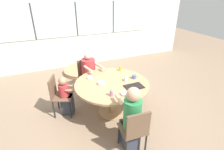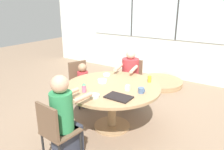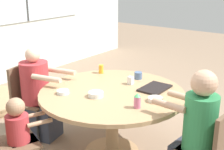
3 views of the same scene
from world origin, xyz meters
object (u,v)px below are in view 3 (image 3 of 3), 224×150
Objects in this scene: chair_for_toddler at (4,138)px; coffee_mug at (138,75)px; person_woman_green_shirt at (39,98)px; person_man_blue_shirt at (196,138)px; milk_carton_small at (131,80)px; chair_for_woman_green_shirt at (27,94)px; juice_glass at (101,69)px; person_toddler at (22,144)px; bowl_white_shallow at (63,92)px; sippy_cup at (137,100)px; bowl_fruit at (96,94)px; bowl_cereal at (155,99)px; chair_for_man_blue_shirt at (213,148)px.

chair_for_toddler reaches higher than coffee_mug.
person_man_blue_shirt is (0.13, -1.92, 0.05)m from person_woman_green_shirt.
milk_carton_small is at bearing 72.57° from person_man_blue_shirt.
chair_for_woman_green_shirt is at bearing 151.92° from chair_for_toddler.
person_toddler is at bearing -174.47° from juice_glass.
milk_carton_small reaches higher than bowl_white_shallow.
sippy_cup is (0.71, -0.80, 0.40)m from person_toddler.
person_woman_green_shirt is at bearing 117.60° from milk_carton_small.
person_toddler is 1.52m from coffee_mug.
bowl_fruit is at bearing 176.70° from coffee_mug.
chair_for_man_blue_shirt is at bearing -101.45° from bowl_cereal.
chair_for_man_blue_shirt is 6.86× the size of bowl_white_shallow.
person_woman_green_shirt is at bearing 89.51° from bowl_fruit.
chair_for_man_blue_shirt is 8.85× the size of coffee_mug.
person_man_blue_shirt is 1.34× the size of person_toddler.
milk_carton_small is (0.38, 0.94, 0.23)m from person_man_blue_shirt.
person_woman_green_shirt is at bearing 151.33° from person_toddler.
bowl_fruit is (-0.01, -0.91, 0.27)m from person_woman_green_shirt.
person_woman_green_shirt is 1.27× the size of person_toddler.
chair_for_toddler is 1.46m from milk_carton_small.
sippy_cup is 1.11m from juice_glass.
bowl_cereal is (0.25, -1.44, 0.26)m from person_woman_green_shirt.
chair_for_woman_green_shirt reaches higher than milk_carton_small.
bowl_white_shallow is at bearing 157.31° from coffee_mug.
bowl_cereal is at bearing 87.22° from person_woman_green_shirt.
chair_for_man_blue_shirt is 1.20m from bowl_fruit.
chair_for_toddler is at bearing 161.82° from milk_carton_small.
person_woman_green_shirt is 11.32× the size of coffee_mug.
chair_for_toddler is 8.85× the size of coffee_mug.
chair_for_toddler is 1.70m from person_man_blue_shirt.
person_woman_green_shirt is 0.83m from juice_glass.
person_man_blue_shirt reaches higher than chair_for_toddler.
milk_carton_small is 0.54m from bowl_cereal.
chair_for_woman_green_shirt and chair_for_man_blue_shirt have the same top height.
juice_glass is at bearing 35.00° from bowl_fruit.
bowl_white_shallow is at bearing 63.15° from person_woman_green_shirt.
person_woman_green_shirt is 12.61× the size of milk_carton_small.
coffee_mug is 0.64× the size of bowl_fruit.
person_woman_green_shirt is at bearing 99.74° from bowl_cereal.
coffee_mug is 1.11× the size of milk_carton_small.
coffee_mug is 0.95m from bowl_white_shallow.
person_toddler is (0.15, -0.06, -0.11)m from chair_for_toddler.
person_woman_green_shirt is (0.04, -0.17, -0.03)m from chair_for_woman_green_shirt.
person_toddler reaches higher than bowl_fruit.
chair_for_woman_green_shirt is 1.07m from chair_for_toddler.
chair_for_toddler reaches higher than juice_glass.
bowl_white_shallow is (0.70, -0.05, 0.24)m from chair_for_toddler.
bowl_fruit is (-0.13, 1.17, 0.24)m from chair_for_man_blue_shirt.
person_toddler is (-0.70, -0.59, -0.08)m from person_woman_green_shirt.
milk_carton_small is at bearing 60.41° from bowl_cereal.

